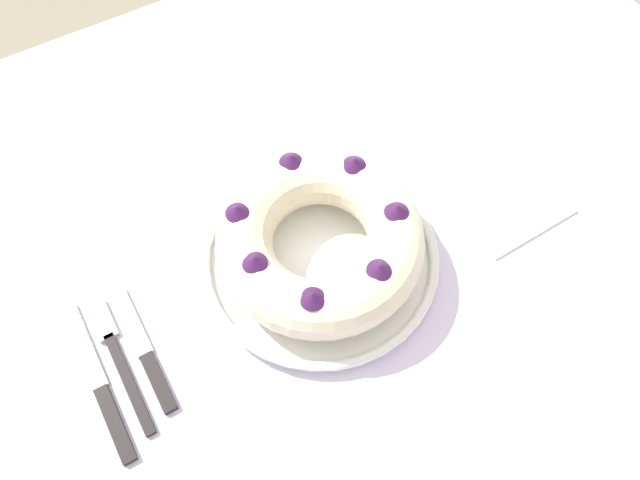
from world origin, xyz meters
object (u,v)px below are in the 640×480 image
at_px(bundt_cake, 320,240).
at_px(serving_knife, 102,391).
at_px(napkin, 513,208).
at_px(serving_dish, 320,258).
at_px(cake_knife, 147,357).
at_px(fork, 118,357).

distance_m(bundt_cake, serving_knife, 0.30).
bearing_deg(napkin, serving_knife, 176.14).
xyz_separation_m(serving_dish, napkin, (0.26, -0.06, -0.01)).
height_order(bundt_cake, cake_knife, bundt_cake).
bearing_deg(bundt_cake, napkin, -12.59).
relative_size(bundt_cake, serving_knife, 1.21).
height_order(fork, napkin, fork).
xyz_separation_m(serving_dish, serving_knife, (-0.30, -0.02, -0.01)).
xyz_separation_m(fork, cake_knife, (0.03, -0.02, 0.00)).
distance_m(serving_knife, cake_knife, 0.06).
relative_size(serving_knife, cake_knife, 1.23).
height_order(cake_knife, napkin, cake_knife).
bearing_deg(fork, serving_knife, -140.59).
bearing_deg(bundt_cake, fork, 178.31).
bearing_deg(serving_knife, fork, 44.52).
xyz_separation_m(serving_knife, napkin, (0.56, -0.04, -0.00)).
distance_m(serving_dish, bundt_cake, 0.05).
bearing_deg(cake_knife, napkin, -5.26).
bearing_deg(serving_dish, cake_knife, -177.85).
bearing_deg(fork, bundt_cake, -5.78).
distance_m(serving_dish, napkin, 0.27).
height_order(fork, serving_knife, serving_knife).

